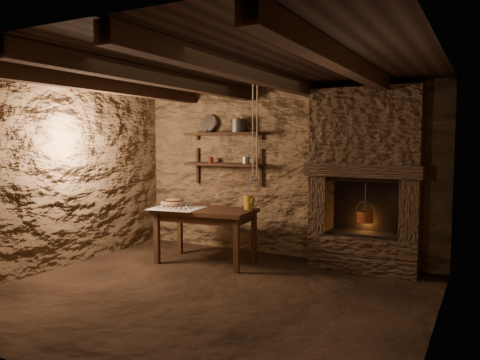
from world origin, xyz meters
The scene contains 25 objects.
floor centered at (0.00, 0.00, 0.00)m, with size 4.50×4.50×0.00m, color black.
back_wall centered at (0.00, 2.00, 1.20)m, with size 4.50×0.04×2.40m, color #483421.
front_wall centered at (0.00, -2.00, 1.20)m, with size 4.50×0.04×2.40m, color #483421.
left_wall centered at (-2.25, 0.00, 1.20)m, with size 0.04×4.00×2.40m, color #483421.
right_wall centered at (2.25, 0.00, 1.20)m, with size 0.04×4.00×2.40m, color #483421.
ceiling centered at (0.00, 0.00, 2.40)m, with size 4.50×4.00×0.04m, color black.
beam_far_left centered at (-1.50, 0.00, 2.31)m, with size 0.14×3.95×0.16m, color black.
beam_mid_left centered at (-0.50, 0.00, 2.31)m, with size 0.14×3.95×0.16m, color black.
beam_mid_right centered at (0.50, 0.00, 2.31)m, with size 0.14×3.95×0.16m, color black.
beam_far_right centered at (1.50, 0.00, 2.31)m, with size 0.14×3.95×0.16m, color black.
shelf_lower centered at (-0.85, 1.84, 1.30)m, with size 1.25×0.30×0.04m, color black.
shelf_upper centered at (-0.85, 1.84, 1.75)m, with size 1.25×0.30×0.04m, color black.
hearth centered at (1.25, 1.77, 1.23)m, with size 1.43×0.51×2.30m.
work_table centered at (-0.72, 1.11, 0.40)m, with size 1.35×0.85×0.74m.
linen_cloth centered at (-1.07, 0.93, 0.74)m, with size 0.66×0.53×0.01m, color beige.
pewter_cutlery_row centered at (-1.07, 0.91, 0.75)m, with size 0.55×0.21×0.01m, color gray, non-canonical shape.
drinking_glasses centered at (-1.05, 1.06, 0.79)m, with size 0.21×0.06×0.09m, color white, non-canonical shape.
stoneware_jug centered at (-0.18, 1.34, 0.92)m, with size 0.15×0.15×0.44m.
wooden_bowl centered at (-1.27, 1.13, 0.78)m, with size 0.36×0.36×0.13m, color #936240.
iron_stockpot centered at (-0.61, 1.84, 1.85)m, with size 0.22×0.22×0.17m, color #2F2C2A.
tin_pan centered at (-1.17, 1.94, 1.91)m, with size 0.28×0.28×0.04m, color gray.
small_kettle centered at (-0.49, 1.84, 1.37)m, with size 0.14×0.11×0.15m, color gray, non-canonical shape.
rusty_tin centered at (-1.09, 1.84, 1.36)m, with size 0.08×0.08×0.08m, color #521C10.
red_pot centered at (1.27, 1.72, 0.70)m, with size 0.23×0.23×0.54m.
hanging_ropes centered at (0.05, 1.05, 1.80)m, with size 0.08×0.08×1.20m, color tan, non-canonical shape.
Camera 1 is at (2.63, -4.16, 1.64)m, focal length 35.00 mm.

